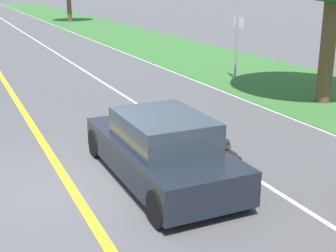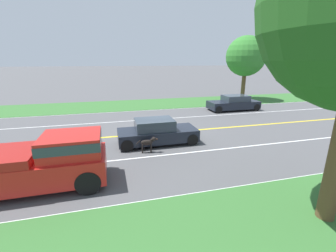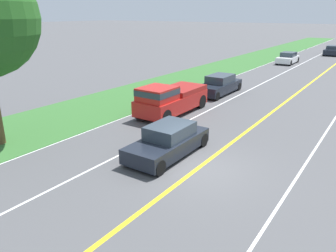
# 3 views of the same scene
# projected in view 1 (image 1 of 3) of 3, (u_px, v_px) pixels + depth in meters

# --- Properties ---
(ground_plane) EXTENTS (400.00, 400.00, 0.00)m
(ground_plane) POSITION_uv_depth(u_px,v_px,m) (71.00, 188.00, 9.02)
(ground_plane) COLOR #4C4C4F
(centre_divider_line) EXTENTS (0.18, 160.00, 0.01)m
(centre_divider_line) POSITION_uv_depth(u_px,v_px,m) (71.00, 188.00, 9.02)
(centre_divider_line) COLOR yellow
(centre_divider_line) RESTS_ON ground
(lane_dash_same_dir) EXTENTS (0.10, 160.00, 0.01)m
(lane_dash_same_dir) POSITION_uv_depth(u_px,v_px,m) (226.00, 160.00, 10.43)
(lane_dash_same_dir) COLOR white
(lane_dash_same_dir) RESTS_ON ground
(ego_car) EXTENTS (1.81, 4.33, 1.38)m
(ego_car) POSITION_uv_depth(u_px,v_px,m) (161.00, 149.00, 9.24)
(ego_car) COLOR black
(ego_car) RESTS_ON ground
(dog) EXTENTS (0.29, 1.08, 0.82)m
(dog) POSITION_uv_depth(u_px,v_px,m) (231.00, 157.00, 9.15)
(dog) COLOR black
(dog) RESTS_ON ground
(street_sign) EXTENTS (0.11, 0.64, 2.51)m
(street_sign) POSITION_uv_depth(u_px,v_px,m) (237.00, 40.00, 18.44)
(street_sign) COLOR gray
(street_sign) RESTS_ON ground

